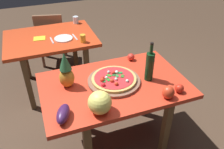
# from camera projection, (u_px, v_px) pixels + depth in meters

# --- Properties ---
(ground_plane) EXTENTS (10.00, 10.00, 0.00)m
(ground_plane) POSITION_uv_depth(u_px,v_px,m) (114.00, 140.00, 2.51)
(ground_plane) COLOR #4C3828
(display_table) EXTENTS (1.30, 0.82, 0.76)m
(display_table) POSITION_uv_depth(u_px,v_px,m) (114.00, 92.00, 2.14)
(display_table) COLOR brown
(display_table) RESTS_ON ground_plane
(background_table) EXTENTS (1.10, 0.81, 0.76)m
(background_table) POSITION_uv_depth(u_px,v_px,m) (51.00, 45.00, 2.95)
(background_table) COLOR brown
(background_table) RESTS_ON ground_plane
(dining_chair) EXTENTS (0.48, 0.48, 0.85)m
(dining_chair) POSITION_uv_depth(u_px,v_px,m) (51.00, 36.00, 3.55)
(dining_chair) COLOR brown
(dining_chair) RESTS_ON ground_plane
(pizza_board) EXTENTS (0.47, 0.47, 0.02)m
(pizza_board) POSITION_uv_depth(u_px,v_px,m) (114.00, 81.00, 2.10)
(pizza_board) COLOR brown
(pizza_board) RESTS_ON display_table
(pizza) EXTENTS (0.40, 0.40, 0.05)m
(pizza) POSITION_uv_depth(u_px,v_px,m) (114.00, 79.00, 2.08)
(pizza) COLOR tan
(pizza) RESTS_ON pizza_board
(wine_bottle) EXTENTS (0.08, 0.08, 0.37)m
(wine_bottle) POSITION_uv_depth(u_px,v_px,m) (150.00, 66.00, 2.06)
(wine_bottle) COLOR #113218
(wine_bottle) RESTS_ON display_table
(pineapple_left) EXTENTS (0.13, 0.13, 0.33)m
(pineapple_left) POSITION_uv_depth(u_px,v_px,m) (66.00, 72.00, 1.97)
(pineapple_left) COLOR #BE7F27
(pineapple_left) RESTS_ON display_table
(melon) EXTENTS (0.18, 0.18, 0.18)m
(melon) POSITION_uv_depth(u_px,v_px,m) (100.00, 103.00, 1.73)
(melon) COLOR #EEE26A
(melon) RESTS_ON display_table
(bell_pepper) EXTENTS (0.10, 0.10, 0.11)m
(bell_pepper) POSITION_uv_depth(u_px,v_px,m) (168.00, 92.00, 1.90)
(bell_pepper) COLOR red
(bell_pepper) RESTS_ON display_table
(eggplant) EXTENTS (0.16, 0.22, 0.09)m
(eggplant) POSITION_uv_depth(u_px,v_px,m) (63.00, 114.00, 1.70)
(eggplant) COLOR #3B1A48
(eggplant) RESTS_ON display_table
(tomato_near_board) EXTENTS (0.07, 0.07, 0.07)m
(tomato_near_board) POSITION_uv_depth(u_px,v_px,m) (131.00, 57.00, 2.40)
(tomato_near_board) COLOR red
(tomato_near_board) RESTS_ON display_table
(tomato_by_bottle) EXTENTS (0.08, 0.08, 0.08)m
(tomato_by_bottle) POSITION_uv_depth(u_px,v_px,m) (179.00, 88.00, 1.96)
(tomato_by_bottle) COLOR red
(tomato_by_bottle) RESTS_ON display_table
(drinking_glass_juice) EXTENTS (0.07, 0.07, 0.10)m
(drinking_glass_juice) POSITION_uv_depth(u_px,v_px,m) (83.00, 38.00, 2.74)
(drinking_glass_juice) COLOR gold
(drinking_glass_juice) RESTS_ON background_table
(drinking_glass_water) EXTENTS (0.07, 0.07, 0.09)m
(drinking_glass_water) POSITION_uv_depth(u_px,v_px,m) (76.00, 20.00, 3.23)
(drinking_glass_water) COLOR silver
(drinking_glass_water) RESTS_ON background_table
(dinner_plate) EXTENTS (0.22, 0.22, 0.02)m
(dinner_plate) POSITION_uv_depth(u_px,v_px,m) (64.00, 38.00, 2.83)
(dinner_plate) COLOR white
(dinner_plate) RESTS_ON background_table
(fork_utensil) EXTENTS (0.03, 0.18, 0.01)m
(fork_utensil) POSITION_uv_depth(u_px,v_px,m) (52.00, 41.00, 2.79)
(fork_utensil) COLOR silver
(fork_utensil) RESTS_ON background_table
(knife_utensil) EXTENTS (0.03, 0.18, 0.01)m
(knife_utensil) POSITION_uv_depth(u_px,v_px,m) (75.00, 37.00, 2.87)
(knife_utensil) COLOR silver
(knife_utensil) RESTS_ON background_table
(napkin_folded) EXTENTS (0.15, 0.14, 0.01)m
(napkin_folded) POSITION_uv_depth(u_px,v_px,m) (40.00, 38.00, 2.84)
(napkin_folded) COLOR yellow
(napkin_folded) RESTS_ON background_table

